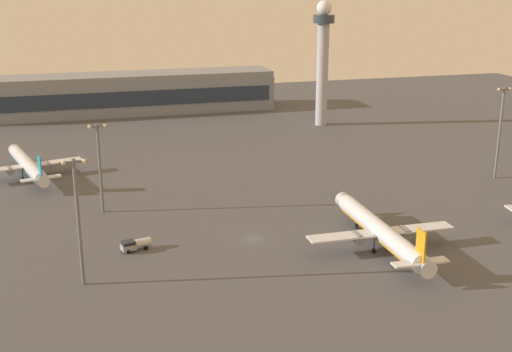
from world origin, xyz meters
name	(u,v)px	position (x,y,z in m)	size (l,w,h in m)	color
ground_plane	(253,239)	(0.00, 0.00, 0.00)	(416.00, 416.00, 0.00)	#4C4C51
terminal_building	(125,94)	(-14.47, 148.66, 8.09)	(124.05, 22.40, 16.40)	gray
control_tower	(323,55)	(56.19, 104.43, 26.78)	(8.00, 8.00, 46.90)	#A8A8B2
airplane_mid_apron	(380,231)	(24.38, -12.22, 4.03)	(32.19, 41.43, 10.65)	silver
airplane_taxiway_distant	(28,165)	(-49.69, 61.86, 3.79)	(30.26, 38.56, 10.03)	silver
fuel_truck	(135,244)	(-25.71, 0.94, 1.37)	(6.62, 3.60, 2.35)	gray
apron_light_east	(500,127)	(78.71, 25.14, 14.92)	(4.80, 0.90, 26.15)	slate
apron_light_central	(100,162)	(-30.87, 26.72, 12.83)	(4.80, 0.90, 22.10)	slate
apron_light_west	(78,214)	(-36.61, -12.60, 14.08)	(4.80, 0.90, 24.52)	slate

